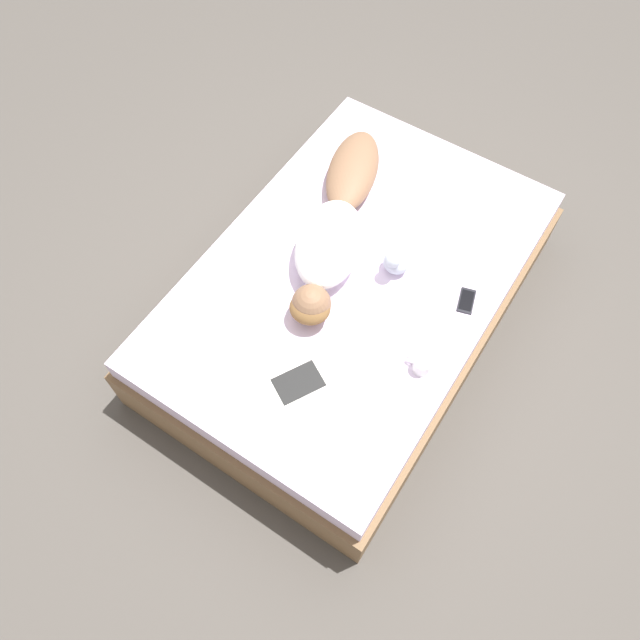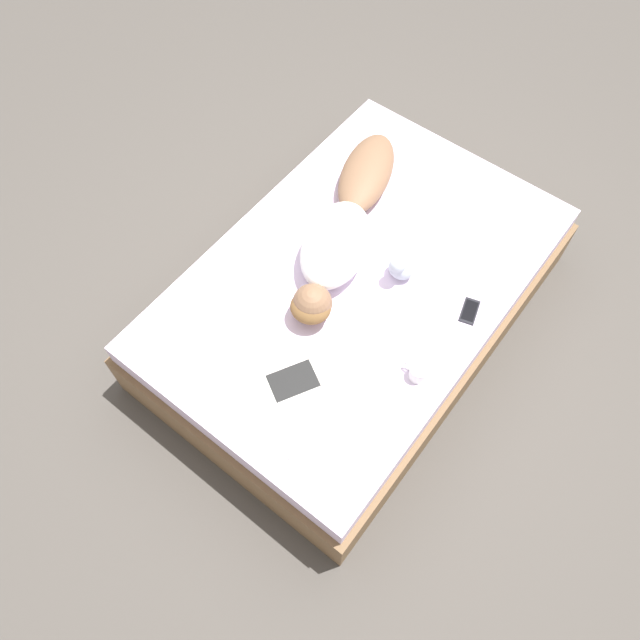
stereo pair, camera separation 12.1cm
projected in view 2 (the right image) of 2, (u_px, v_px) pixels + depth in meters
ground_plane at (354, 320)px, 3.64m from camera, size 12.00×12.00×0.00m
bed at (356, 299)px, 3.44m from camera, size 1.50×2.26×0.48m
person at (343, 229)px, 3.25m from camera, size 0.66×1.34×0.22m
open_magazine at (302, 401)px, 2.88m from camera, size 0.56×0.50×0.01m
coffee_mug at (418, 372)px, 2.91m from camera, size 0.12×0.08×0.08m
cell_phone at (470, 311)px, 3.11m from camera, size 0.11×0.16×0.01m
plush_toy at (401, 267)px, 3.16m from camera, size 0.14×0.15×0.18m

